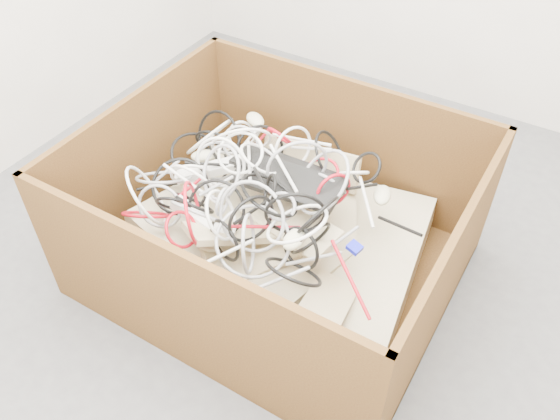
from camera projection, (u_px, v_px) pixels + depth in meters
The scene contains 8 objects.
ground at pixel (296, 267), 2.32m from camera, with size 3.00×3.00×0.00m, color #48484A.
cardboard_box at pixel (273, 241), 2.23m from camera, with size 1.30×1.08×0.61m.
keyboard_pile at pixel (279, 216), 2.13m from camera, with size 0.86×0.91×0.35m.
mice_scatter at pixel (267, 186), 2.13m from camera, with size 0.82×0.68×0.18m.
power_strip_left at pixel (210, 169), 2.20m from camera, with size 0.28×0.05×0.04m, color white.
power_strip_right at pixel (201, 220), 2.02m from camera, with size 0.25×0.05×0.04m, color white.
vga_plug at pixel (355, 248), 1.91m from camera, with size 0.04×0.04×0.02m, color #0D14CF.
cable_tangle at pixel (242, 186), 2.07m from camera, with size 1.11×0.87×0.46m.
Camera 1 is at (0.74, -1.34, 1.76)m, focal length 37.12 mm.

